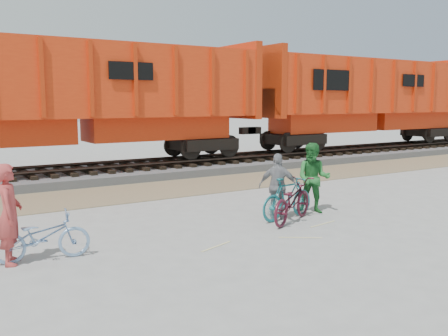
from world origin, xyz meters
The scene contains 12 objects.
ground centered at (0.00, 0.00, 0.00)m, with size 120.00×120.00×0.00m, color #9E9E99.
gravel_strip centered at (0.00, 5.50, 0.01)m, with size 120.00×3.00×0.02m, color #857052.
ballast_bed centered at (0.00, 9.00, 0.15)m, with size 120.00×4.00×0.30m, color slate.
track centered at (0.00, 9.00, 0.47)m, with size 120.00×2.60×0.24m.
hopper_car_center centered at (-0.75, 9.00, 3.01)m, with size 14.00×3.13×4.65m.
hopper_car_right centered at (14.25, 9.00, 3.01)m, with size 14.00×3.13×4.65m.
bicycle_blue centered at (-4.05, 0.14, 0.43)m, with size 0.58×1.65×0.87m, color #7EA4D1.
bicycle_teal centered at (1.64, 0.24, 0.51)m, with size 0.48×1.70×1.02m, color #1C7177.
bicycle_maroon centered at (1.55, -0.03, 0.51)m, with size 0.67×1.92×1.01m, color #4E1524.
person_solo centered at (-4.55, 0.24, 0.88)m, with size 0.64×0.42×1.76m, color #B03937.
person_man centered at (2.64, 0.44, 0.89)m, with size 0.86×0.67×1.78m, color #21692B.
person_woman centered at (1.45, 0.37, 0.79)m, with size 0.93×0.39×1.59m, color gray.
Camera 1 is at (-5.93, -8.84, 2.81)m, focal length 40.00 mm.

